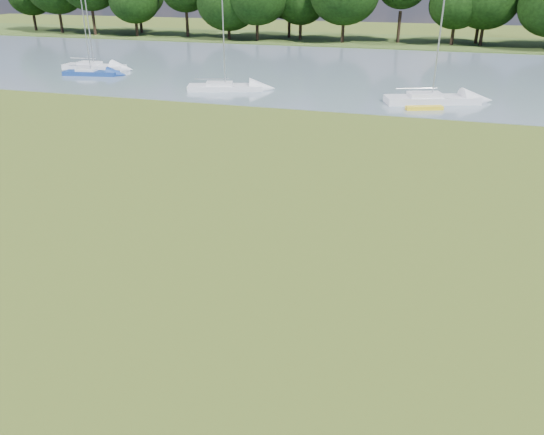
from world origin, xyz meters
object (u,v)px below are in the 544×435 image
(kayak, at_px, (424,108))
(sailboat_4, at_px, (90,71))
(sailboat_1, at_px, (93,65))
(sailboat_3, at_px, (224,85))
(sailboat_0, at_px, (431,97))

(kayak, distance_m, sailboat_4, 35.75)
(kayak, bearing_deg, sailboat_1, 144.53)
(sailboat_4, bearing_deg, sailboat_3, -20.44)
(sailboat_3, bearing_deg, sailboat_1, 143.02)
(sailboat_0, bearing_deg, kayak, -118.29)
(kayak, relative_size, sailboat_3, 0.32)
(sailboat_1, xyz_separation_m, sailboat_3, (18.69, -6.77, -0.06))
(kayak, bearing_deg, sailboat_3, 150.20)
(sailboat_3, height_order, sailboat_4, sailboat_3)
(kayak, xyz_separation_m, sailboat_3, (-18.39, 2.89, 0.28))
(sailboat_1, relative_size, sailboat_3, 0.93)
(sailboat_0, distance_m, sailboat_1, 38.14)
(sailboat_3, bearing_deg, sailboat_4, 151.63)
(sailboat_1, bearing_deg, sailboat_4, -64.09)
(kayak, height_order, sailboat_1, sailboat_1)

